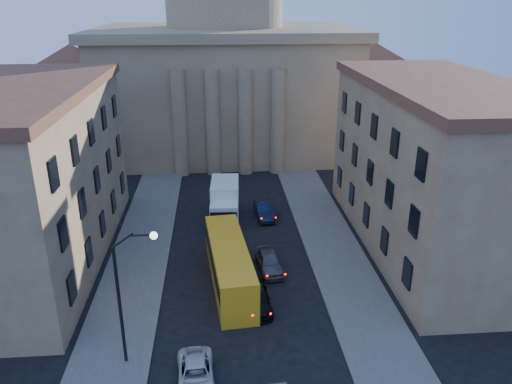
% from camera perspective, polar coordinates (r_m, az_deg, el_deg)
% --- Properties ---
extents(sidewalk_left, '(5.00, 60.00, 0.15)m').
position_cam_1_polar(sidewalk_left, '(41.62, -13.80, -9.40)').
color(sidewalk_left, '#54534D').
rests_on(sidewalk_left, ground).
extents(sidewalk_right, '(5.00, 60.00, 0.15)m').
position_cam_1_polar(sidewalk_right, '(42.24, 9.86, -8.57)').
color(sidewalk_right, '#54534D').
rests_on(sidewalk_right, ground).
extents(church, '(68.02, 28.76, 36.60)m').
position_cam_1_polar(church, '(73.34, -3.50, 14.31)').
color(church, '#7F6D4E').
rests_on(church, ground).
extents(building_left, '(11.60, 26.60, 14.70)m').
position_cam_1_polar(building_left, '(44.36, -24.79, 1.61)').
color(building_left, tan).
rests_on(building_left, ground).
extents(building_right, '(11.60, 26.60, 14.70)m').
position_cam_1_polar(building_right, '(45.51, 19.67, 2.84)').
color(building_right, tan).
rests_on(building_right, ground).
extents(street_lamp, '(2.62, 0.44, 8.83)m').
position_cam_1_polar(street_lamp, '(30.27, -14.52, -10.59)').
color(street_lamp, black).
rests_on(street_lamp, ground).
extents(car_left_mid, '(2.39, 4.71, 1.28)m').
position_cam_1_polar(car_left_mid, '(30.88, -6.90, -20.00)').
color(car_left_mid, silver).
rests_on(car_left_mid, ground).
extents(car_right_mid, '(2.17, 4.76, 1.35)m').
position_cam_1_polar(car_right_mid, '(36.78, 0.09, -12.08)').
color(car_right_mid, black).
rests_on(car_right_mid, ground).
extents(car_right_far, '(2.26, 4.69, 1.54)m').
position_cam_1_polar(car_right_far, '(41.20, 1.51, -7.94)').
color(car_right_far, '#525157').
rests_on(car_right_far, ground).
extents(car_right_distant, '(1.92, 4.73, 1.53)m').
position_cam_1_polar(car_right_distant, '(50.63, 0.93, -2.08)').
color(car_right_distant, black).
rests_on(car_right_distant, ground).
extents(city_bus, '(3.77, 11.85, 3.28)m').
position_cam_1_polar(city_bus, '(38.95, -3.06, -8.16)').
color(city_bus, '#F9AC1B').
rests_on(city_bus, ground).
extents(box_truck, '(3.02, 6.95, 3.75)m').
position_cam_1_polar(box_truck, '(49.77, -3.59, -1.29)').
color(box_truck, white).
rests_on(box_truck, ground).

